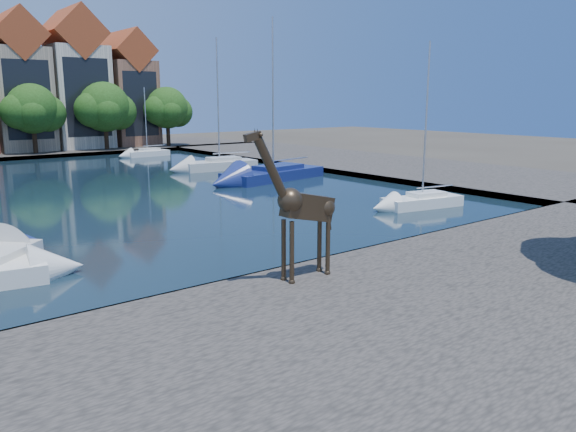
# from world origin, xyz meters

# --- Properties ---
(ground) EXTENTS (160.00, 160.00, 0.00)m
(ground) POSITION_xyz_m (0.00, 0.00, 0.00)
(ground) COLOR #38332B
(ground) RESTS_ON ground
(water_basin) EXTENTS (38.00, 50.00, 0.08)m
(water_basin) POSITION_xyz_m (0.00, 24.00, 0.04)
(water_basin) COLOR black
(water_basin) RESTS_ON ground
(near_quay) EXTENTS (50.00, 14.00, 0.50)m
(near_quay) POSITION_xyz_m (0.00, -7.00, 0.25)
(near_quay) COLOR #4B4641
(near_quay) RESTS_ON ground
(far_quay) EXTENTS (60.00, 16.00, 0.50)m
(far_quay) POSITION_xyz_m (0.00, 56.00, 0.25)
(far_quay) COLOR #4B4641
(far_quay) RESTS_ON ground
(right_quay) EXTENTS (14.00, 52.00, 0.50)m
(right_quay) POSITION_xyz_m (25.00, 24.00, 0.25)
(right_quay) COLOR #4B4641
(right_quay) RESTS_ON ground
(townhouse_east_inner) EXTENTS (5.94, 9.18, 15.79)m
(townhouse_east_inner) POSITION_xyz_m (2.00, 55.99, 7.73)
(townhouse_east_inner) COLOR tan
(townhouse_east_inner) RESTS_ON far_quay
(townhouse_east_mid) EXTENTS (6.43, 9.18, 16.65)m
(townhouse_east_mid) POSITION_xyz_m (8.50, 55.99, 8.10)
(townhouse_east_mid) COLOR beige
(townhouse_east_mid) RESTS_ON far_quay
(townhouse_east_end) EXTENTS (5.44, 9.18, 14.43)m
(townhouse_east_end) POSITION_xyz_m (15.00, 55.99, 7.11)
(townhouse_east_end) COLOR #8B5A42
(townhouse_east_end) RESTS_ON far_quay
(far_tree_mid_east) EXTENTS (7.02, 5.40, 7.52)m
(far_tree_mid_east) POSITION_xyz_m (2.10, 50.49, 5.13)
(far_tree_mid_east) COLOR #332114
(far_tree_mid_east) RESTS_ON far_quay
(far_tree_east) EXTENTS (7.54, 5.80, 7.84)m
(far_tree_east) POSITION_xyz_m (10.11, 50.49, 5.24)
(far_tree_east) COLOR #332114
(far_tree_east) RESTS_ON far_quay
(far_tree_far_east) EXTENTS (6.76, 5.20, 7.36)m
(far_tree_far_east) POSITION_xyz_m (18.09, 50.49, 5.08)
(far_tree_far_east) COLOR #332114
(far_tree_far_east) RESTS_ON far_quay
(giraffe_statue) EXTENTS (3.44, 0.59, 4.94)m
(giraffe_statue) POSITION_xyz_m (-3.01, -1.50, 2.93)
(giraffe_statue) COLOR #382A1C
(giraffe_statue) RESTS_ON near_quay
(sailboat_right_a) EXTENTS (5.15, 2.64, 9.46)m
(sailboat_right_a) POSITION_xyz_m (12.00, 5.42, 0.58)
(sailboat_right_a) COLOR white
(sailboat_right_a) RESTS_ON water_basin
(sailboat_right_b) EXTENTS (9.23, 4.54, 12.34)m
(sailboat_right_b) POSITION_xyz_m (12.00, 20.14, 0.68)
(sailboat_right_b) COLOR navy
(sailboat_right_b) RESTS_ON water_basin
(sailboat_right_c) EXTENTS (6.86, 3.02, 11.50)m
(sailboat_right_c) POSITION_xyz_m (12.00, 28.29, 0.70)
(sailboat_right_c) COLOR silver
(sailboat_right_c) RESTS_ON water_basin
(sailboat_right_d) EXTENTS (4.91, 2.01, 7.52)m
(sailboat_right_d) POSITION_xyz_m (12.00, 43.68, 0.55)
(sailboat_right_d) COLOR white
(sailboat_right_d) RESTS_ON water_basin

